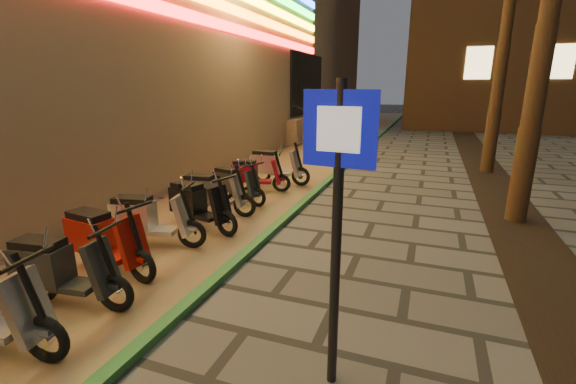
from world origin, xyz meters
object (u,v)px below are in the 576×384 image
at_px(scooter_8, 148,219).
at_px(scooter_10, 211,193).
at_px(scooter_6, 59,269).
at_px(scooter_12, 254,174).
at_px(scooter_11, 234,184).
at_px(scooter_13, 273,165).
at_px(pedestrian_sign, 337,200).
at_px(scooter_7, 102,239).
at_px(scooter_9, 197,204).

bearing_deg(scooter_8, scooter_10, 73.25).
distance_m(scooter_6, scooter_12, 5.84).
xyz_separation_m(scooter_11, scooter_13, (0.18, 2.03, 0.08)).
bearing_deg(pedestrian_sign, scooter_7, 170.05).
bearing_deg(scooter_6, scooter_13, 81.18).
bearing_deg(scooter_11, scooter_12, 101.75).
height_order(scooter_8, scooter_11, scooter_8).
height_order(pedestrian_sign, scooter_11, pedestrian_sign).
distance_m(scooter_7, scooter_8, 1.01).
bearing_deg(scooter_13, scooter_6, -91.34).
distance_m(scooter_6, scooter_11, 4.82).
bearing_deg(scooter_9, scooter_11, 108.75).
relative_size(scooter_9, scooter_12, 1.06).
bearing_deg(scooter_9, scooter_10, 116.53).
relative_size(pedestrian_sign, scooter_13, 1.61).
distance_m(pedestrian_sign, scooter_12, 7.07).
xyz_separation_m(scooter_7, scooter_13, (0.31, 5.93, 0.02)).
xyz_separation_m(scooter_7, scooter_12, (0.16, 4.92, -0.04)).
relative_size(scooter_7, scooter_8, 1.02).
bearing_deg(scooter_10, scooter_8, -100.17).
bearing_deg(scooter_9, scooter_7, -84.36).
bearing_deg(scooter_6, scooter_12, 82.51).
bearing_deg(scooter_13, pedestrian_sign, -64.14).
bearing_deg(scooter_10, scooter_13, 79.27).
relative_size(pedestrian_sign, scooter_8, 1.69).
relative_size(scooter_8, scooter_11, 1.11).
height_order(scooter_7, scooter_9, scooter_7).
xyz_separation_m(scooter_10, scooter_13, (0.21, 3.05, 0.04)).
distance_m(scooter_9, scooter_12, 2.87).
xyz_separation_m(scooter_7, scooter_11, (0.12, 3.90, -0.06)).
height_order(scooter_10, scooter_12, scooter_10).
height_order(scooter_8, scooter_9, scooter_8).
distance_m(pedestrian_sign, scooter_7, 4.10).
bearing_deg(scooter_9, scooter_12, 106.23).
distance_m(scooter_7, scooter_13, 5.94).
bearing_deg(pedestrian_sign, scooter_8, 156.94).
height_order(pedestrian_sign, scooter_9, pedestrian_sign).
bearing_deg(pedestrian_sign, scooter_9, 143.65).
bearing_deg(scooter_7, scooter_9, 89.71).
bearing_deg(scooter_6, scooter_8, 88.69).
relative_size(scooter_11, scooter_13, 0.86).
xyz_separation_m(pedestrian_sign, scooter_13, (-3.45, 6.95, -1.26)).
bearing_deg(scooter_7, pedestrian_sign, -7.41).
height_order(pedestrian_sign, scooter_6, pedestrian_sign).
bearing_deg(scooter_11, scooter_9, -71.17).
relative_size(scooter_10, scooter_11, 1.09).
distance_m(pedestrian_sign, scooter_13, 7.86).
bearing_deg(scooter_9, pedestrian_sign, -27.87).
xyz_separation_m(scooter_11, scooter_12, (0.04, 1.02, 0.02)).
bearing_deg(scooter_13, scooter_10, -94.49).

